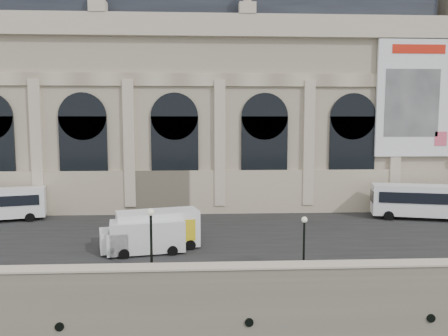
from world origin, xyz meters
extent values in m
cube|color=gray|center=(0.00, 35.00, 3.00)|extent=(160.00, 70.00, 6.00)
cube|color=#2D2D2D|center=(0.00, 14.00, 6.03)|extent=(160.00, 24.00, 0.06)
cube|color=gray|center=(0.00, 0.60, 6.55)|extent=(160.00, 1.20, 1.10)
cube|color=beige|center=(0.00, 0.60, 7.15)|extent=(160.00, 1.40, 0.12)
cube|color=tan|center=(-6.00, 31.00, 17.00)|extent=(68.00, 18.00, 22.00)
cube|color=beige|center=(-6.00, 21.85, 8.50)|extent=(68.60, 0.40, 5.00)
cube|color=beige|center=(-6.00, 21.70, 26.80)|extent=(69.00, 0.80, 2.40)
cube|color=beige|center=(-6.00, 21.85, 21.00)|extent=(68.00, 0.30, 1.40)
cube|color=#262C33|center=(-6.00, 31.00, 31.00)|extent=(64.00, 15.00, 6.00)
cube|color=beige|center=(-19.00, 21.75, 14.00)|extent=(1.20, 0.50, 14.00)
cube|color=black|center=(-14.00, 21.82, 12.50)|extent=(5.20, 0.25, 9.00)
cylinder|color=black|center=(-14.00, 21.82, 17.00)|extent=(5.20, 0.25, 5.20)
cube|color=beige|center=(-9.00, 21.75, 14.00)|extent=(1.20, 0.50, 14.00)
cube|color=black|center=(-4.00, 21.82, 12.50)|extent=(5.20, 0.25, 9.00)
cylinder|color=black|center=(-4.00, 21.82, 17.00)|extent=(5.20, 0.25, 5.20)
cube|color=beige|center=(1.00, 21.75, 14.00)|extent=(1.20, 0.50, 14.00)
cube|color=black|center=(6.00, 21.82, 12.50)|extent=(5.20, 0.25, 9.00)
cylinder|color=black|center=(6.00, 21.82, 17.00)|extent=(5.20, 0.25, 5.20)
cube|color=beige|center=(11.00, 21.75, 14.00)|extent=(1.20, 0.50, 14.00)
cube|color=black|center=(16.00, 21.82, 12.50)|extent=(5.20, 0.25, 9.00)
cylinder|color=black|center=(16.00, 21.82, 17.00)|extent=(5.20, 0.25, 5.20)
cube|color=beige|center=(21.00, 21.75, 14.00)|extent=(1.20, 0.50, 14.00)
cube|color=white|center=(23.00, 21.55, 19.00)|extent=(9.00, 0.35, 13.00)
cube|color=red|center=(23.00, 21.35, 24.40)|extent=(6.00, 0.06, 1.00)
cube|color=gray|center=(22.50, 21.35, 18.50)|extent=(6.20, 0.06, 7.50)
cube|color=#E6516C|center=(26.00, 21.35, 14.50)|extent=(1.40, 0.06, 1.60)
cylinder|color=black|center=(-18.91, 18.76, 6.49)|extent=(1.01, 0.53, 0.97)
cylinder|color=black|center=(-19.54, 21.10, 6.49)|extent=(1.01, 0.53, 0.97)
cube|color=white|center=(23.54, 17.65, 8.09)|extent=(12.79, 5.62, 3.24)
cube|color=black|center=(17.44, 19.20, 8.40)|extent=(0.67, 2.35, 1.25)
cube|color=black|center=(23.20, 16.35, 8.51)|extent=(11.15, 2.91, 1.15)
cube|color=black|center=(23.87, 18.96, 8.51)|extent=(11.15, 2.91, 1.15)
cylinder|color=black|center=(18.66, 17.54, 6.52)|extent=(1.09, 0.56, 1.04)
cylinder|color=black|center=(19.30, 20.07, 6.52)|extent=(1.09, 0.56, 1.04)
cube|color=silver|center=(-5.33, 7.31, 7.44)|extent=(6.08, 3.26, 2.46)
cube|color=silver|center=(-7.60, 6.89, 7.07)|extent=(2.00, 2.50, 1.71)
cube|color=black|center=(-8.19, 6.78, 7.66)|extent=(0.41, 1.90, 0.85)
cylinder|color=black|center=(-6.94, 5.87, 6.41)|extent=(0.85, 0.41, 0.81)
cylinder|color=black|center=(-7.35, 8.07, 6.41)|extent=(0.85, 0.41, 0.81)
cylinder|color=black|center=(-3.32, 6.54, 6.41)|extent=(0.85, 0.41, 0.81)
cylinder|color=black|center=(-3.72, 8.75, 6.41)|extent=(0.85, 0.41, 0.81)
cube|color=silver|center=(-4.93, 8.81, 7.21)|extent=(4.98, 2.24, 2.07)
cube|color=silver|center=(-6.87, 8.66, 6.90)|extent=(1.49, 1.98, 1.44)
cube|color=black|center=(-7.37, 8.63, 7.39)|extent=(0.18, 1.62, 0.72)
cylinder|color=black|center=(-6.41, 7.75, 6.34)|extent=(0.70, 0.27, 0.68)
cylinder|color=black|center=(-6.55, 9.63, 6.34)|extent=(0.70, 0.27, 0.68)
cylinder|color=black|center=(-3.31, 7.98, 6.34)|extent=(0.70, 0.27, 0.68)
cylinder|color=black|center=(-3.45, 9.86, 6.34)|extent=(0.70, 0.27, 0.68)
cube|color=white|center=(-4.64, 8.53, 7.70)|extent=(7.00, 4.12, 2.96)
cube|color=gold|center=(-4.30, 7.28, 7.70)|extent=(5.52, 1.52, 1.75)
cube|color=red|center=(-4.30, 7.28, 7.70)|extent=(3.18, 0.88, 0.66)
cube|color=white|center=(-8.23, 7.57, 7.04)|extent=(2.31, 2.78, 1.64)
cylinder|color=black|center=(-7.27, 6.52, 6.44)|extent=(0.93, 0.52, 0.88)
cylinder|color=black|center=(-7.92, 8.95, 6.44)|extent=(0.93, 0.52, 0.88)
cylinder|color=black|center=(-1.98, 7.93, 6.44)|extent=(0.93, 0.52, 0.88)
cylinder|color=black|center=(-2.63, 10.36, 6.44)|extent=(0.93, 0.52, 0.88)
cylinder|color=black|center=(-4.40, 1.94, 6.22)|extent=(0.48, 0.48, 0.44)
cylinder|color=black|center=(-4.40, 1.94, 8.18)|extent=(0.17, 0.17, 4.36)
sphere|color=beige|center=(-4.40, 1.94, 10.47)|extent=(0.48, 0.48, 0.48)
cylinder|color=black|center=(5.99, 2.18, 6.18)|extent=(0.41, 0.41, 0.37)
cylinder|color=black|center=(5.99, 2.18, 7.85)|extent=(0.15, 0.15, 3.70)
sphere|color=beige|center=(5.99, 2.18, 9.79)|extent=(0.41, 0.41, 0.41)
camera|label=1|loc=(-0.95, -26.73, 16.48)|focal=35.00mm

